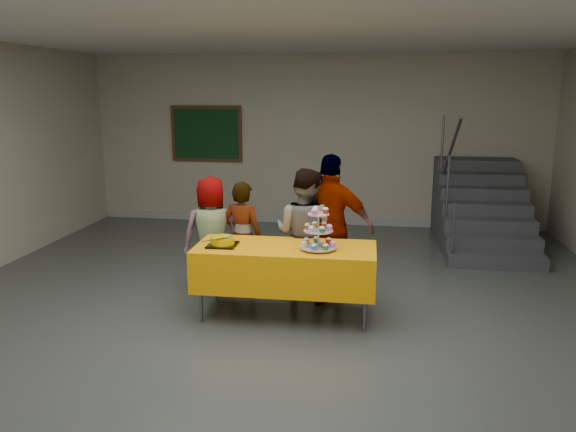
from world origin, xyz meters
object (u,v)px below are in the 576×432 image
cupcake_stand (318,234)px  bear_cake (223,240)px  bake_table (285,266)px  noticeboard (206,134)px  schoolchild_b (243,238)px  schoolchild_c (305,234)px  staircase (479,211)px  schoolchild_a (212,234)px  schoolchild_d (331,227)px

cupcake_stand → bear_cake: 1.01m
bake_table → noticeboard: bearing=115.9°
noticeboard → schoolchild_b: bearing=-67.9°
schoolchild_c → bear_cake: bearing=59.8°
bear_cake → noticeboard: bearing=108.2°
bear_cake → staircase: bearing=47.4°
cupcake_stand → schoolchild_a: size_ratio=0.32×
schoolchild_a → staircase: bearing=-156.8°
schoolchild_d → cupcake_stand: bearing=91.6°
bake_table → schoolchild_c: schoolchild_c is taller
schoolchild_d → schoolchild_b: bearing=7.5°
schoolchild_c → staircase: size_ratio=0.63×
bake_table → cupcake_stand: 0.52m
cupcake_stand → schoolchild_b: (-0.96, 0.73, -0.27)m
schoolchild_d → noticeboard: noticeboard is taller
schoolchild_c → schoolchild_d: bearing=-147.3°
bear_cake → noticeboard: (-1.43, 4.37, 0.77)m
staircase → schoolchild_d: bearing=-127.5°
schoolchild_a → noticeboard: bearing=-87.9°
cupcake_stand → bear_cake: bearing=179.7°
bear_cake → schoolchild_c: schoolchild_c is taller
schoolchild_a → schoolchild_b: bearing=163.3°
schoolchild_a → noticeboard: 3.90m
schoolchild_b → schoolchild_d: size_ratio=0.80×
schoolchild_b → schoolchild_d: schoolchild_d is taller
schoolchild_c → bake_table: bearing=97.1°
cupcake_stand → schoolchild_c: 0.71m
bear_cake → schoolchild_a: bearing=114.1°
schoolchild_a → schoolchild_b: (0.38, -0.01, -0.02)m
bake_table → cupcake_stand: cupcake_stand is taller
cupcake_stand → schoolchild_b: size_ratio=0.33×
cupcake_stand → schoolchild_a: schoolchild_a is taller
schoolchild_b → cupcake_stand: bearing=154.6°
cupcake_stand → noticeboard: size_ratio=0.34×
cupcake_stand → staircase: staircase is taller
schoolchild_a → schoolchild_b: size_ratio=1.03×
schoolchild_c → schoolchild_b: bearing=14.7°
bake_table → cupcake_stand: bearing=-11.9°
cupcake_stand → noticeboard: noticeboard is taller
cupcake_stand → schoolchild_d: 0.73m
noticeboard → cupcake_stand: bearing=-60.9°
bake_table → schoolchild_c: bearing=76.7°
cupcake_stand → schoolchild_d: size_ratio=0.27×
cupcake_stand → schoolchild_c: bearing=108.1°
schoolchild_d → bear_cake: bearing=41.4°
bake_table → noticeboard: (-2.09, 4.30, 1.04)m
schoolchild_b → schoolchild_a: bearing=10.1°
bear_cake → schoolchild_b: (0.05, 0.72, -0.16)m
schoolchild_b → staircase: 4.26m
schoolchild_c → noticeboard: size_ratio=1.17×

